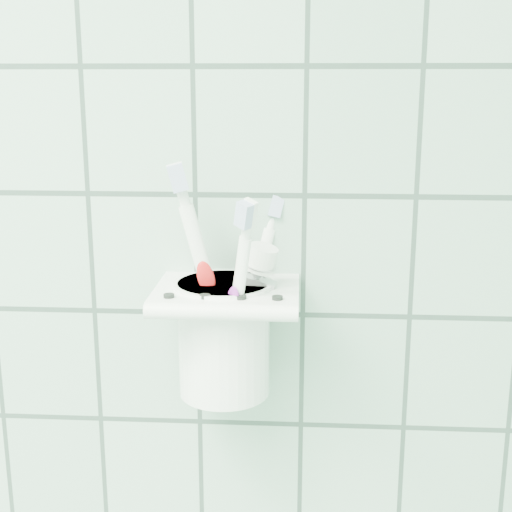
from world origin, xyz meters
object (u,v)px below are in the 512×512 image
Objects in this scene: cup at (224,334)px; toothbrush_orange at (224,287)px; holder_bracket at (227,296)px; toothpaste_tube at (229,299)px; toothbrush_blue at (231,289)px; toothbrush_pink at (235,275)px.

toothbrush_orange is (0.00, -0.01, 0.05)m from cup.
holder_bracket is at bearing 99.45° from toothbrush_orange.
toothbrush_orange reaches higher than toothpaste_tube.
cup is at bearing -142.11° from toothbrush_blue.
holder_bracket is at bearing 168.15° from toothbrush_pink.
toothbrush_blue reaches higher than toothpaste_tube.
cup is 0.50× the size of toothbrush_pink.
toothbrush_blue is 0.02m from toothbrush_orange.
holder_bracket is 0.02m from toothbrush_pink.
toothbrush_pink is 1.44× the size of toothpaste_tube.
toothpaste_tube is (-0.01, 0.01, -0.03)m from toothbrush_pink.
holder_bracket is 0.72× the size of toothbrush_blue.
cup is 0.05m from toothbrush_orange.
toothbrush_pink reaches higher than cup.
toothbrush_pink reaches higher than toothpaste_tube.
toothbrush_blue is at bearing 104.75° from toothbrush_pink.
toothbrush_pink is at bearing -56.33° from toothpaste_tube.
toothbrush_blue is (0.00, 0.01, 0.00)m from holder_bracket.
cup is 0.06m from toothbrush_pink.
toothbrush_blue reaches higher than holder_bracket.
toothbrush_pink is at bearing 59.77° from toothbrush_orange.
holder_bracket is 0.68× the size of toothbrush_orange.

